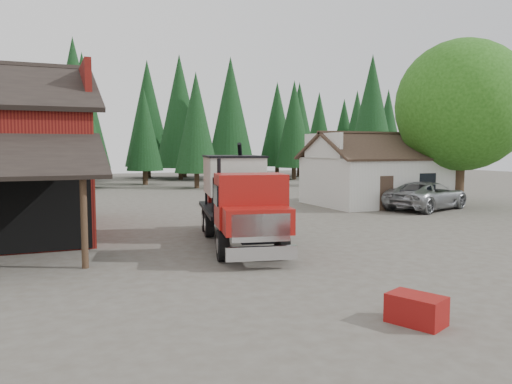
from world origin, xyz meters
name	(u,v)px	position (x,y,z in m)	size (l,w,h in m)	color
ground	(284,266)	(0.00, 0.00, 0.00)	(120.00, 120.00, 0.00)	#4C463C
farmhouse	(376,178)	(13.00, 13.00, 1.67)	(8.60, 6.42, 4.65)	silver
deciduous_tree	(462,110)	(17.01, 9.97, 5.91)	(8.00, 8.00, 10.20)	#382619
conifer_backdrop	(112,182)	(0.00, 42.00, 0.00)	(76.00, 16.00, 16.00)	black
near_pine_b	(196,123)	(6.00, 30.00, 5.89)	(3.96, 3.96, 10.40)	#382619
near_pine_c	(372,113)	(22.00, 26.00, 6.89)	(4.84, 4.84, 12.40)	#382619
near_pine_d	(74,105)	(-4.00, 34.00, 7.39)	(5.28, 5.28, 13.40)	#382619
feed_truck	(239,196)	(0.04, 3.90, 1.79)	(3.97, 8.75, 3.82)	black
silver_car	(427,195)	(14.00, 9.44, 0.83)	(2.74, 5.94, 1.65)	#9FA2A6
equip_box	(416,309)	(0.26, -5.57, 0.30)	(0.70, 1.10, 0.60)	maroon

